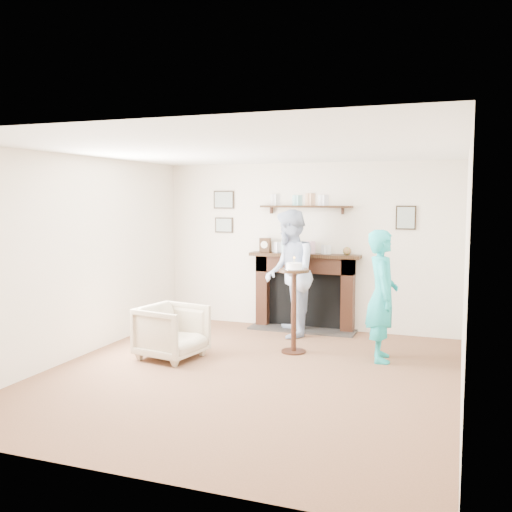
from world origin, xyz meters
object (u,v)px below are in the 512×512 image
Objects in this scene: woman at (381,360)px; pedestal_table at (294,294)px; man at (289,336)px; armchair at (172,358)px.

woman is 1.34m from pedestal_table.
woman is at bearing 40.70° from man.
woman reaches higher than armchair.
man is at bearing 110.34° from pedestal_table.
woman is at bearing -61.66° from armchair.
pedestal_table is at bearing 0.63° from man.
armchair is 1.90m from man.
pedestal_table is (0.31, -0.83, 0.76)m from man.
man is 1.17m from pedestal_table.
armchair is at bearing 95.60° from woman.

